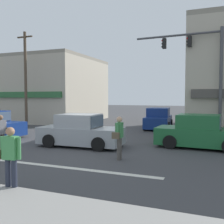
{
  "coord_description": "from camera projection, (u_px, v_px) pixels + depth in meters",
  "views": [
    {
      "loc": [
        5.84,
        -11.16,
        2.43
      ],
      "look_at": [
        0.69,
        2.0,
        1.6
      ],
      "focal_mm": 42.0,
      "sensor_mm": 36.0,
      "label": 1
    }
  ],
  "objects": [
    {
      "name": "ground_plane",
      "position": [
        84.0,
        147.0,
        12.64
      ],
      "size": [
        120.0,
        120.0,
        0.0
      ],
      "primitive_type": "plane",
      "color": "#3D3D3F"
    },
    {
      "name": "lane_marking_stripe",
      "position": [
        38.0,
        164.0,
        9.38
      ],
      "size": [
        9.0,
        0.24,
        0.01
      ],
      "primitive_type": "cube",
      "color": "silver",
      "rests_on": "ground"
    },
    {
      "name": "building_left_block",
      "position": [
        39.0,
        90.0,
        27.67
      ],
      "size": [
        12.04,
        9.41,
        6.31
      ],
      "color": "#B7AD99",
      "rests_on": "ground"
    },
    {
      "name": "utility_pole_near_left",
      "position": [
        26.0,
        78.0,
        20.81
      ],
      "size": [
        1.4,
        0.22,
        7.54
      ],
      "color": "brown",
      "rests_on": "ground"
    },
    {
      "name": "traffic_light_mast",
      "position": [
        202.0,
        65.0,
        14.57
      ],
      "size": [
        4.89,
        0.39,
        6.2
      ],
      "color": "#47474C",
      "rests_on": "ground"
    },
    {
      "name": "sedan_parked_curbside",
      "position": [
        158.0,
        119.0,
        19.9
      ],
      "size": [
        2.11,
        4.21,
        1.58
      ],
      "color": "navy",
      "rests_on": "ground"
    },
    {
      "name": "sedan_approaching_near",
      "position": [
        200.0,
        133.0,
        12.39
      ],
      "size": [
        4.19,
        2.06,
        1.58
      ],
      "color": "#1E6033",
      "rests_on": "ground"
    },
    {
      "name": "sedan_crossing_rightbound",
      "position": [
        81.0,
        132.0,
        12.8
      ],
      "size": [
        4.15,
        1.98,
        1.58
      ],
      "color": "#999EA3",
      "rests_on": "ground"
    },
    {
      "name": "pedestrian_foreground_with_bag",
      "position": [
        10.0,
        156.0,
        6.57
      ],
      "size": [
        0.68,
        0.29,
        1.67
      ],
      "color": "#232838",
      "rests_on": "ground"
    },
    {
      "name": "pedestrian_mid_crossing",
      "position": [
        119.0,
        135.0,
        10.03
      ],
      "size": [
        0.29,
        0.67,
        1.67
      ],
      "color": "#4C4742",
      "rests_on": "ground"
    },
    {
      "name": "pedestrian_far_side",
      "position": [
        1.0,
        132.0,
        10.98
      ],
      "size": [
        0.37,
        0.67,
        1.67
      ],
      "color": "#4C4742",
      "rests_on": "ground"
    }
  ]
}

